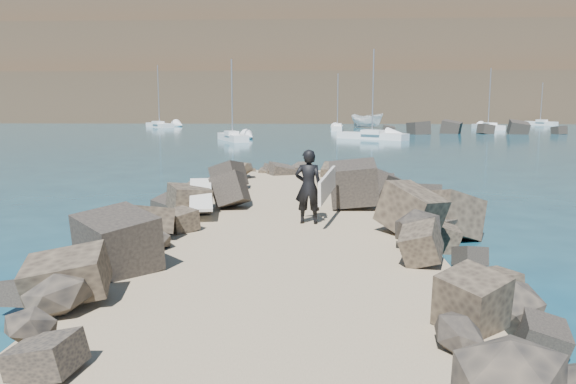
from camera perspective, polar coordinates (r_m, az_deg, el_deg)
name	(u,v)px	position (r m, az deg, el deg)	size (l,w,h in m)	color
ground	(290,246)	(13.74, 0.20, -5.55)	(800.00, 800.00, 0.00)	#0F384C
jetty	(286,256)	(11.73, -0.24, -6.55)	(6.00, 26.00, 0.60)	#8C7759
riprap_left	(155,240)	(12.64, -13.40, -4.73)	(2.60, 22.00, 1.00)	black
riprap_right	(422,243)	(12.37, 13.48, -5.04)	(2.60, 22.00, 1.00)	black
headland	(347,63)	(174.01, 6.02, 12.93)	(360.00, 140.00, 32.00)	#2D4919
surfboard_resting	(201,199)	(14.56, -8.84, -0.67)	(0.56, 2.22, 0.07)	silver
boat_imported	(367,120)	(86.26, 8.05, 7.21)	(2.14, 5.69, 2.20)	white
surfer_with_board	(311,186)	(13.34, 2.36, 0.57)	(1.02, 2.18, 1.78)	black
sailboat_e	(159,125)	(89.39, -12.93, 6.64)	(6.01, 7.60, 9.57)	white
sailboat_c	(372,136)	(57.28, 8.53, 5.66)	(6.97, 5.87, 9.01)	white
sailboat_f	(540,123)	(105.48, 24.25, 6.39)	(4.35, 5.72, 7.31)	white
sailboat_a	(232,137)	(54.54, -5.66, 5.57)	(3.86, 6.50, 7.86)	white
sailboat_b	(337,128)	(76.70, 5.04, 6.51)	(1.80, 6.41, 7.72)	white
sailboat_d	(488,127)	(84.81, 19.66, 6.25)	(2.72, 7.37, 8.68)	white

